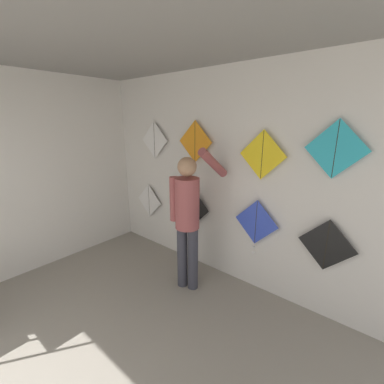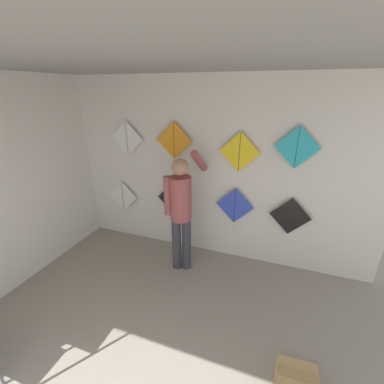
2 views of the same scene
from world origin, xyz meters
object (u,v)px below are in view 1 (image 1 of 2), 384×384
object	(u,v)px
shopkeeper	(188,213)
kite_1	(193,210)
kite_7	(336,149)
kite_5	(195,142)
kite_4	(154,140)
kite_2	(256,224)
kite_6	(262,155)
kite_0	(149,201)
kite_3	(326,245)

from	to	relation	value
shopkeeper	kite_1	bearing A→B (deg)	106.91
kite_7	kite_5	bearing A→B (deg)	180.00
kite_5	kite_4	bearing A→B (deg)	180.00
kite_2	kite_6	bearing A→B (deg)	2.12
kite_6	shopkeeper	bearing A→B (deg)	-143.57
shopkeeper	kite_2	distance (m)	0.85
kite_0	kite_6	world-z (taller)	kite_6
kite_2	kite_6	xyz separation A→B (m)	(0.02, 0.00, 0.86)
shopkeeper	kite_6	world-z (taller)	kite_6
kite_1	kite_3	xyz separation A→B (m)	(1.82, 0.00, 0.03)
kite_0	kite_7	xyz separation A→B (m)	(2.77, 0.00, 1.08)
shopkeeper	kite_0	xyz separation A→B (m)	(-1.34, 0.51, -0.24)
kite_3	kite_6	distance (m)	1.18
kite_6	kite_5	bearing A→B (deg)	180.00
kite_5	kite_7	bearing A→B (deg)	0.00
kite_1	kite_0	bearing A→B (deg)	179.95
kite_3	kite_7	xyz separation A→B (m)	(-0.05, 0.00, 0.99)
kite_7	kite_4	bearing A→B (deg)	180.00
kite_3	kite_7	distance (m)	0.99
shopkeeper	kite_6	size ratio (longest dim) A/B	3.22
kite_4	kite_5	world-z (taller)	kite_5
kite_5	kite_7	size ratio (longest dim) A/B	1.00
kite_4	kite_0	bearing A→B (deg)	180.00
shopkeeper	kite_5	xyz separation A→B (m)	(-0.31, 0.51, 0.82)
kite_0	kite_4	bearing A→B (deg)	0.00
kite_4	kite_5	size ratio (longest dim) A/B	1.00
kite_1	kite_5	world-z (taller)	kite_5
shopkeeper	kite_3	bearing A→B (deg)	1.92
kite_3	kite_4	xyz separation A→B (m)	(-2.62, 0.00, 0.95)
kite_7	kite_1	bearing A→B (deg)	-179.97
kite_1	kite_3	distance (m)	1.82
kite_0	kite_7	bearing A→B (deg)	0.00
shopkeeper	kite_4	distance (m)	1.48
kite_2	kite_3	size ratio (longest dim) A/B	1.24
kite_2	kite_7	bearing A→B (deg)	0.05
kite_1	kite_4	bearing A→B (deg)	179.93
kite_2	kite_5	distance (m)	1.37
kite_2	kite_6	size ratio (longest dim) A/B	1.24
kite_5	kite_2	bearing A→B (deg)	-0.04
kite_0	kite_2	xyz separation A→B (m)	(2.01, -0.00, 0.11)
kite_0	kite_6	bearing A→B (deg)	0.00
shopkeeper	kite_2	xyz separation A→B (m)	(0.67, 0.51, -0.13)
kite_5	kite_7	xyz separation A→B (m)	(1.74, 0.00, 0.02)
shopkeeper	kite_3	world-z (taller)	shopkeeper
kite_3	kite_4	world-z (taller)	kite_4
kite_1	kite_2	size ratio (longest dim) A/B	1.10
kite_3	kite_4	size ratio (longest dim) A/B	1.00
kite_4	kite_7	xyz separation A→B (m)	(2.57, 0.00, 0.04)
kite_2	kite_5	bearing A→B (deg)	179.96
kite_1	kite_6	bearing A→B (deg)	0.05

